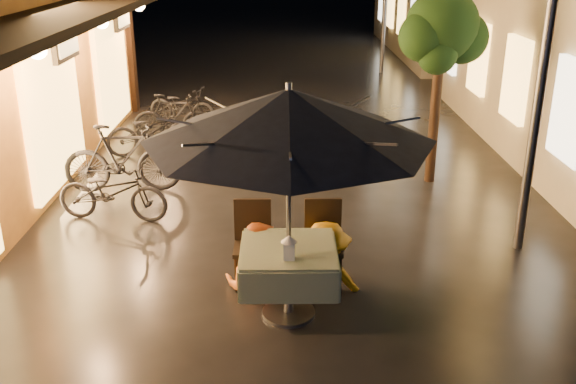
{
  "coord_description": "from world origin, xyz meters",
  "views": [
    {
      "loc": [
        -0.04,
        -5.4,
        3.65
      ],
      "look_at": [
        0.03,
        1.04,
        1.15
      ],
      "focal_mm": 40.0,
      "sensor_mm": 36.0,
      "label": 1
    }
  ],
  "objects_px": {
    "table_lantern": "(289,246)",
    "person_orange": "(256,225)",
    "bicycle_0": "(112,192)",
    "streetlamp_near": "(551,13)",
    "person_yellow": "(326,225)",
    "cafe_table": "(289,264)",
    "patio_umbrella": "(289,116)"
  },
  "relations": [
    {
      "from": "table_lantern",
      "to": "person_orange",
      "type": "bearing_deg",
      "value": 114.14
    },
    {
      "from": "person_orange",
      "to": "bicycle_0",
      "type": "relative_size",
      "value": 1.01
    },
    {
      "from": "table_lantern",
      "to": "bicycle_0",
      "type": "distance_m",
      "value": 3.72
    },
    {
      "from": "streetlamp_near",
      "to": "person_yellow",
      "type": "height_order",
      "value": "streetlamp_near"
    },
    {
      "from": "cafe_table",
      "to": "bicycle_0",
      "type": "bearing_deg",
      "value": 133.92
    },
    {
      "from": "streetlamp_near",
      "to": "cafe_table",
      "type": "bearing_deg",
      "value": -152.25
    },
    {
      "from": "person_yellow",
      "to": "streetlamp_near",
      "type": "bearing_deg",
      "value": -155.74
    },
    {
      "from": "person_yellow",
      "to": "patio_umbrella",
      "type": "bearing_deg",
      "value": 56.85
    },
    {
      "from": "streetlamp_near",
      "to": "bicycle_0",
      "type": "relative_size",
      "value": 2.69
    },
    {
      "from": "streetlamp_near",
      "to": "cafe_table",
      "type": "xyz_separation_m",
      "value": [
        -2.97,
        -1.56,
        -2.33
      ]
    },
    {
      "from": "cafe_table",
      "to": "person_orange",
      "type": "xyz_separation_m",
      "value": [
        -0.35,
        0.53,
        0.21
      ]
    },
    {
      "from": "streetlamp_near",
      "to": "table_lantern",
      "type": "relative_size",
      "value": 16.92
    },
    {
      "from": "cafe_table",
      "to": "person_orange",
      "type": "distance_m",
      "value": 0.67
    },
    {
      "from": "table_lantern",
      "to": "person_orange",
      "type": "distance_m",
      "value": 0.86
    },
    {
      "from": "bicycle_0",
      "to": "patio_umbrella",
      "type": "bearing_deg",
      "value": -127.88
    },
    {
      "from": "cafe_table",
      "to": "table_lantern",
      "type": "bearing_deg",
      "value": -90.0
    },
    {
      "from": "streetlamp_near",
      "to": "person_orange",
      "type": "relative_size",
      "value": 2.66
    },
    {
      "from": "patio_umbrella",
      "to": "person_orange",
      "type": "relative_size",
      "value": 1.78
    },
    {
      "from": "table_lantern",
      "to": "bicycle_0",
      "type": "xyz_separation_m",
      "value": [
        -2.43,
        2.77,
        -0.5
      ]
    },
    {
      "from": "table_lantern",
      "to": "person_yellow",
      "type": "xyz_separation_m",
      "value": [
        0.42,
        0.82,
        -0.15
      ]
    },
    {
      "from": "person_orange",
      "to": "person_yellow",
      "type": "bearing_deg",
      "value": -161.47
    },
    {
      "from": "person_yellow",
      "to": "bicycle_0",
      "type": "height_order",
      "value": "person_yellow"
    },
    {
      "from": "patio_umbrella",
      "to": "bicycle_0",
      "type": "bearing_deg",
      "value": 133.92
    },
    {
      "from": "patio_umbrella",
      "to": "bicycle_0",
      "type": "relative_size",
      "value": 1.79
    },
    {
      "from": "person_orange",
      "to": "streetlamp_near",
      "type": "bearing_deg",
      "value": -147.2
    },
    {
      "from": "table_lantern",
      "to": "bicycle_0",
      "type": "bearing_deg",
      "value": 131.26
    },
    {
      "from": "cafe_table",
      "to": "person_yellow",
      "type": "xyz_separation_m",
      "value": [
        0.42,
        0.57,
        0.18
      ]
    },
    {
      "from": "streetlamp_near",
      "to": "person_yellow",
      "type": "bearing_deg",
      "value": -158.81
    },
    {
      "from": "table_lantern",
      "to": "bicycle_0",
      "type": "relative_size",
      "value": 0.16
    },
    {
      "from": "person_yellow",
      "to": "cafe_table",
      "type": "bearing_deg",
      "value": 56.85
    },
    {
      "from": "person_orange",
      "to": "bicycle_0",
      "type": "bearing_deg",
      "value": -28.12
    },
    {
      "from": "cafe_table",
      "to": "bicycle_0",
      "type": "height_order",
      "value": "bicycle_0"
    }
  ]
}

